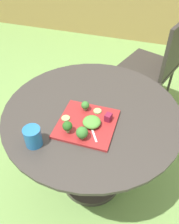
% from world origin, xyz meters
% --- Properties ---
extents(ground_plane, '(12.00, 12.00, 0.00)m').
position_xyz_m(ground_plane, '(0.00, 0.00, 0.00)').
color(ground_plane, '#70994C').
extents(patio_table, '(1.00, 1.00, 0.70)m').
position_xyz_m(patio_table, '(0.00, 0.00, 0.48)').
color(patio_table, '#38332D').
rests_on(patio_table, ground_plane).
extents(patio_chair, '(0.56, 0.56, 0.90)m').
position_xyz_m(patio_chair, '(0.32, 0.98, 0.53)').
color(patio_chair, '#332D28').
rests_on(patio_chair, ground_plane).
extents(salad_plate, '(0.29, 0.29, 0.01)m').
position_xyz_m(salad_plate, '(0.01, -0.11, 0.71)').
color(salad_plate, maroon).
rests_on(salad_plate, patio_table).
extents(drinking_glass, '(0.08, 0.08, 0.10)m').
position_xyz_m(drinking_glass, '(-0.20, -0.31, 0.75)').
color(drinking_glass, '#236BA8').
rests_on(drinking_glass, patio_table).
extents(fork, '(0.10, 0.14, 0.00)m').
position_xyz_m(fork, '(0.04, -0.14, 0.72)').
color(fork, silver).
rests_on(fork, salad_plate).
extents(lettuce_mound, '(0.09, 0.09, 0.04)m').
position_xyz_m(lettuce_mound, '(0.03, -0.12, 0.73)').
color(lettuce_mound, '#519338').
rests_on(lettuce_mound, salad_plate).
extents(broccoli_floret_0, '(0.04, 0.04, 0.06)m').
position_xyz_m(broccoli_floret_0, '(-0.03, -0.02, 0.75)').
color(broccoli_floret_0, '#99B770').
rests_on(broccoli_floret_0, salad_plate).
extents(broccoli_floret_1, '(0.05, 0.05, 0.07)m').
position_xyz_m(broccoli_floret_1, '(-0.07, -0.20, 0.75)').
color(broccoli_floret_1, '#99B770').
rests_on(broccoli_floret_1, salad_plate).
extents(broccoli_floret_2, '(0.06, 0.06, 0.07)m').
position_xyz_m(broccoli_floret_2, '(0.02, -0.22, 0.75)').
color(broccoli_floret_2, '#99B770').
rests_on(broccoli_floret_2, salad_plate).
extents(cucumber_slice_0, '(0.04, 0.04, 0.01)m').
position_xyz_m(cucumber_slice_0, '(-0.11, -0.12, 0.72)').
color(cucumber_slice_0, '#8EB766').
rests_on(cucumber_slice_0, salad_plate).
extents(cucumber_slice_1, '(0.04, 0.04, 0.01)m').
position_xyz_m(cucumber_slice_1, '(0.03, -0.01, 0.72)').
color(cucumber_slice_1, '#8EB766').
rests_on(cucumber_slice_1, salad_plate).
extents(beet_chunk_0, '(0.04, 0.04, 0.04)m').
position_xyz_m(beet_chunk_0, '(0.11, -0.06, 0.73)').
color(beet_chunk_0, maroon).
rests_on(beet_chunk_0, salad_plate).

